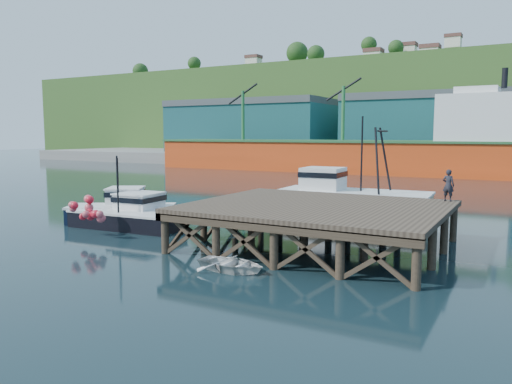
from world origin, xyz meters
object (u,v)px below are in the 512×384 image
Objects in this scene: trawler at (351,195)px; dockworker at (448,185)px; dinghy at (232,264)px; boat_black at (130,214)px; boat_navy at (123,209)px.

dockworker is (7.01, -5.67, 1.56)m from trawler.
trawler is 6.22× the size of dockworker.
dockworker reaches higher than dinghy.
boat_black is at bearing -136.26° from trawler.
dinghy is (12.23, -6.54, -0.52)m from boat_navy.
trawler is 9.14m from dockworker.
trawler is 3.47× the size of dinghy.
dinghy is 12.52m from dockworker.
dinghy is at bearing -30.47° from boat_black.
trawler is at bearing 3.26° from dinghy.
dockworker is (6.77, 10.20, 2.64)m from dinghy.
trawler reaches higher than dinghy.
boat_navy is 13.88m from dinghy.
boat_black is 2.43× the size of dinghy.
dinghy is (0.24, -15.87, -1.08)m from trawler.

